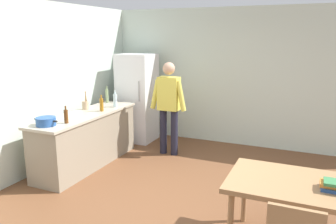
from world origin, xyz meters
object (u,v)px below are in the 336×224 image
at_px(refrigerator, 137,98).
at_px(dining_table, 300,190).
at_px(cooking_pot, 46,121).
at_px(bottle_beer_brown, 66,116).
at_px(book_stack, 335,186).
at_px(bottle_oil_amber, 102,105).
at_px(utensil_jar, 85,105).
at_px(bottle_vinegar_tall, 107,96).
at_px(bottle_water_clear, 115,100).
at_px(person, 169,102).

distance_m(refrigerator, dining_table, 4.27).
relative_size(cooking_pot, bottle_beer_brown, 1.54).
height_order(bottle_beer_brown, book_stack, bottle_beer_brown).
bearing_deg(bottle_beer_brown, cooking_pot, -128.05).
bearing_deg(book_stack, bottle_oil_amber, 158.41).
height_order(cooking_pot, bottle_beer_brown, bottle_beer_brown).
distance_m(cooking_pot, utensil_jar, 1.13).
bearing_deg(bottle_beer_brown, bottle_vinegar_tall, 101.72).
xyz_separation_m(bottle_water_clear, bottle_oil_amber, (-0.03, -0.39, -0.01)).
bearing_deg(cooking_pot, bottle_oil_amber, 80.35).
bearing_deg(bottle_vinegar_tall, refrigerator, 67.59).
xyz_separation_m(refrigerator, dining_table, (3.30, -2.70, -0.23)).
xyz_separation_m(bottle_oil_amber, bottle_vinegar_tall, (-0.33, 0.67, 0.02)).
xyz_separation_m(bottle_beer_brown, book_stack, (3.55, -0.52, -0.21)).
bearing_deg(book_stack, cooking_pot, 175.50).
bearing_deg(book_stack, utensil_jar, 160.03).
height_order(bottle_vinegar_tall, book_stack, bottle_vinegar_tall).
xyz_separation_m(utensil_jar, bottle_water_clear, (0.37, 0.38, 0.05)).
relative_size(person, dining_table, 1.21).
distance_m(cooking_pot, bottle_beer_brown, 0.29).
bearing_deg(refrigerator, cooking_pot, -93.16).
bearing_deg(bottle_oil_amber, book_stack, -21.59).
distance_m(person, book_stack, 3.44).
xyz_separation_m(bottle_oil_amber, book_stack, (3.54, -1.40, -0.22)).
distance_m(person, bottle_vinegar_tall, 1.24).
xyz_separation_m(cooking_pot, bottle_water_clear, (0.21, 1.49, 0.07)).
bearing_deg(bottle_beer_brown, person, 61.60).
xyz_separation_m(dining_table, bottle_vinegar_tall, (-3.58, 2.02, 0.36)).
height_order(dining_table, cooking_pot, cooking_pot).
bearing_deg(book_stack, bottle_water_clear, 153.04).
bearing_deg(bottle_vinegar_tall, bottle_beer_brown, -78.28).
distance_m(bottle_oil_amber, bottle_beer_brown, 0.88).
relative_size(cooking_pot, bottle_oil_amber, 1.43).
bearing_deg(refrigerator, bottle_beer_brown, -88.98).
height_order(dining_table, utensil_jar, utensil_jar).
distance_m(person, utensil_jar, 1.47).
xyz_separation_m(refrigerator, book_stack, (3.59, -2.76, -0.10)).
bearing_deg(dining_table, refrigerator, 140.71).
distance_m(dining_table, bottle_beer_brown, 3.31).
height_order(refrigerator, dining_table, refrigerator).
xyz_separation_m(bottle_vinegar_tall, book_stack, (3.88, -2.07, -0.24)).
xyz_separation_m(person, bottle_beer_brown, (-0.91, -1.68, 0.03)).
height_order(cooking_pot, utensil_jar, utensil_jar).
distance_m(bottle_beer_brown, book_stack, 3.60).
xyz_separation_m(bottle_water_clear, book_stack, (3.51, -1.79, -0.23)).
relative_size(dining_table, bottle_beer_brown, 5.38).
relative_size(person, bottle_oil_amber, 6.07).
height_order(bottle_oil_amber, bottle_beer_brown, bottle_oil_amber).
xyz_separation_m(bottle_water_clear, bottle_vinegar_tall, (-0.36, 0.28, 0.01)).
xyz_separation_m(bottle_water_clear, bottle_beer_brown, (-0.04, -1.27, -0.02)).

